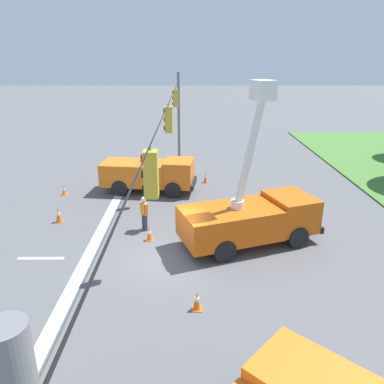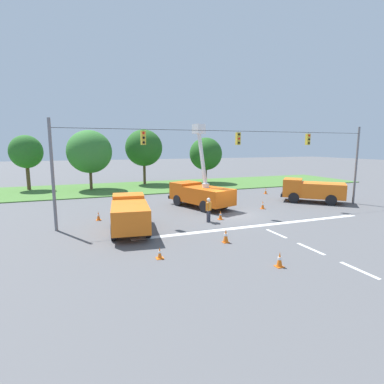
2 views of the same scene
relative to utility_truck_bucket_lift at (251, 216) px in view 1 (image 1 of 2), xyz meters
name	(u,v)px [view 1 (image 1 of 2)]	position (x,y,z in m)	size (l,w,h in m)	color
ground_plane	(172,258)	(1.39, -3.57, -1.36)	(200.00, 200.00, 0.00)	#565659
lane_markings	(53,258)	(1.39, -8.74, -1.35)	(17.60, 15.25, 0.01)	silver
signal_gantry	(170,159)	(1.42, -3.57, 3.07)	(26.20, 0.33, 7.20)	slate
utility_truck_bucket_lift	(251,216)	(0.00, 0.00, 0.00)	(4.50, 6.87, 7.32)	#D6560F
utility_truck_support_far	(149,173)	(-7.13, -5.37, -0.17)	(2.92, 6.12, 2.11)	orange
road_worker	(144,211)	(-1.43, -5.05, -0.36)	(0.55, 0.43, 1.77)	#383842
traffic_cone_foreground_left	(59,215)	(-2.40, -9.68, -0.95)	(0.36, 0.36, 0.81)	orange
traffic_cone_foreground_right	(149,234)	(-0.29, -4.71, -1.03)	(0.36, 0.36, 0.68)	orange
traffic_cone_mid_left	(206,178)	(-8.87, -1.70, -1.03)	(0.36, 0.36, 0.68)	orange
traffic_cone_near_bucket	(64,190)	(-6.56, -10.73, -1.08)	(0.36, 0.36, 0.58)	orange
traffic_cone_lane_edge_b	(197,301)	(4.89, -2.56, -1.01)	(0.36, 0.36, 0.72)	orange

